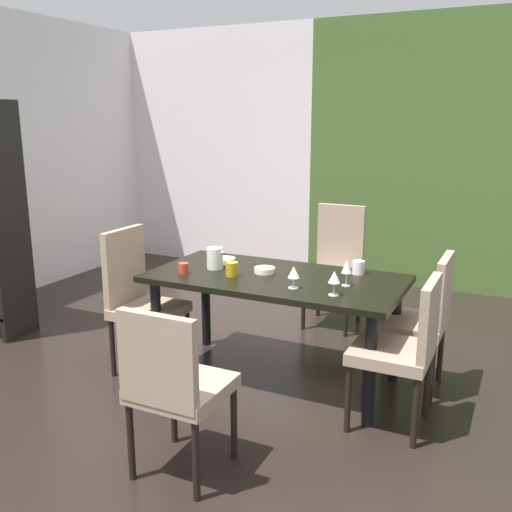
% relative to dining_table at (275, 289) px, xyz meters
% --- Properties ---
extents(ground_plane, '(5.97, 6.37, 0.02)m').
position_rel_dining_table_xyz_m(ground_plane, '(-0.29, -0.39, -0.66)').
color(ground_plane, black).
extents(back_panel_interior, '(2.51, 0.10, 2.80)m').
position_rel_dining_table_xyz_m(back_panel_interior, '(-2.02, 2.74, 0.74)').
color(back_panel_interior, silver).
rests_on(back_panel_interior, ground_plane).
extents(garden_window_panel, '(3.46, 0.10, 2.80)m').
position_rel_dining_table_xyz_m(garden_window_panel, '(0.96, 2.74, 0.74)').
color(garden_window_panel, '#45612C').
rests_on(garden_window_panel, ground_plane).
extents(dining_table, '(1.70, 0.86, 0.75)m').
position_rel_dining_table_xyz_m(dining_table, '(0.00, 0.00, 0.00)').
color(dining_table, black).
rests_on(dining_table, ground_plane).
extents(chair_head_far, '(0.44, 0.45, 1.04)m').
position_rel_dining_table_xyz_m(chair_head_far, '(0.02, 1.26, -0.09)').
color(chair_head_far, gray).
rests_on(chair_head_far, ground_plane).
extents(chair_right_near, '(0.44, 0.44, 0.91)m').
position_rel_dining_table_xyz_m(chair_right_near, '(0.93, -0.27, -0.13)').
color(chair_right_near, gray).
rests_on(chair_right_near, ground_plane).
extents(chair_head_near, '(0.44, 0.44, 0.91)m').
position_rel_dining_table_xyz_m(chair_head_near, '(0.01, -1.24, -0.13)').
color(chair_head_near, gray).
rests_on(chair_head_near, ground_plane).
extents(chair_left_near, '(0.44, 0.44, 1.03)m').
position_rel_dining_table_xyz_m(chair_left_near, '(-0.94, -0.27, -0.10)').
color(chair_left_near, gray).
rests_on(chair_left_near, ground_plane).
extents(chair_right_far, '(0.44, 0.44, 0.93)m').
position_rel_dining_table_xyz_m(chair_right_far, '(0.93, 0.27, -0.13)').
color(chair_right_far, gray).
rests_on(chair_right_far, ground_plane).
extents(wine_glass_center, '(0.07, 0.07, 0.14)m').
position_rel_dining_table_xyz_m(wine_glass_center, '(0.22, -0.21, 0.19)').
color(wine_glass_center, silver).
rests_on(wine_glass_center, dining_table).
extents(wine_glass_left, '(0.07, 0.07, 0.15)m').
position_rel_dining_table_xyz_m(wine_glass_left, '(0.49, -0.24, 0.20)').
color(wine_glass_left, silver).
rests_on(wine_glass_left, dining_table).
extents(wine_glass_near_window, '(0.07, 0.07, 0.17)m').
position_rel_dining_table_xyz_m(wine_glass_near_window, '(0.50, -0.02, 0.21)').
color(wine_glass_near_window, silver).
rests_on(wine_glass_near_window, dining_table).
extents(serving_bowl_near_shelf, '(0.15, 0.15, 0.04)m').
position_rel_dining_table_xyz_m(serving_bowl_near_shelf, '(-0.48, 0.16, 0.11)').
color(serving_bowl_near_shelf, '#E9EBC6').
rests_on(serving_bowl_near_shelf, dining_table).
extents(serving_bowl_rear, '(0.14, 0.14, 0.04)m').
position_rel_dining_table_xyz_m(serving_bowl_rear, '(-0.10, 0.04, 0.11)').
color(serving_bowl_rear, white).
rests_on(serving_bowl_rear, dining_table).
extents(cup_south, '(0.08, 0.08, 0.10)m').
position_rel_dining_table_xyz_m(cup_south, '(-0.26, -0.13, 0.14)').
color(cup_south, '#B29114').
rests_on(cup_south, dining_table).
extents(cup_west, '(0.08, 0.08, 0.09)m').
position_rel_dining_table_xyz_m(cup_west, '(0.49, 0.29, 0.14)').
color(cup_west, white).
rests_on(cup_west, dining_table).
extents(cup_north, '(0.07, 0.07, 0.07)m').
position_rel_dining_table_xyz_m(cup_north, '(-0.59, -0.22, 0.13)').
color(cup_north, red).
rests_on(cup_north, dining_table).
extents(pitcher_corner, '(0.13, 0.11, 0.15)m').
position_rel_dining_table_xyz_m(pitcher_corner, '(-0.46, -0.01, 0.17)').
color(pitcher_corner, white).
rests_on(pitcher_corner, dining_table).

